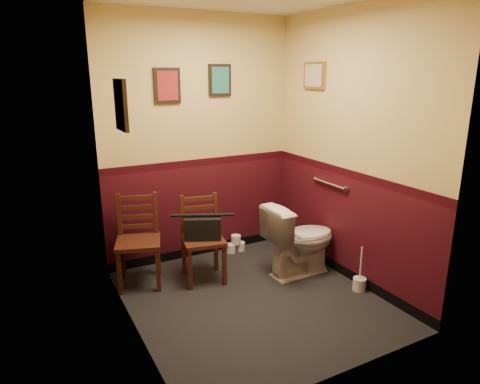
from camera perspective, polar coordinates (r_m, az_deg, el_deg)
name	(u,v)px	position (r m, az deg, el deg)	size (l,w,h in m)	color
floor	(252,299)	(4.20, 1.66, -14.10)	(2.20, 2.40, 0.00)	black
wall_back	(199,141)	(4.78, -5.43, 6.78)	(2.20, 2.70, 0.00)	#3A0B15
wall_front	(349,193)	(2.77, 14.31, -0.18)	(2.20, 2.70, 0.00)	#3A0B15
wall_left	(127,174)	(3.32, -14.89, 2.37)	(2.40, 2.70, 0.00)	#3A0B15
wall_right	(350,150)	(4.36, 14.51, 5.50)	(2.40, 2.70, 0.00)	#3A0B15
grab_bar	(329,184)	(4.61, 11.81, 1.10)	(0.05, 0.56, 0.06)	silver
framed_print_back_a	(167,86)	(4.58, -9.68, 13.80)	(0.28, 0.04, 0.36)	black
framed_print_back_b	(220,80)	(4.80, -2.70, 14.67)	(0.26, 0.04, 0.34)	black
framed_print_left	(121,105)	(3.34, -15.57, 11.12)	(0.04, 0.30, 0.38)	black
framed_print_right	(314,76)	(4.74, 9.88, 15.06)	(0.04, 0.34, 0.28)	olive
toilet	(300,239)	(4.57, 8.04, -6.29)	(0.44, 0.78, 0.77)	white
toilet_brush	(359,283)	(4.47, 15.63, -11.63)	(0.13, 0.13, 0.46)	silver
chair_left	(138,241)	(4.43, -13.39, -6.31)	(0.54, 0.54, 0.91)	#401E13
chair_right	(202,239)	(4.42, -5.04, -6.21)	(0.48, 0.48, 0.88)	#401E13
handbag	(203,228)	(4.34, -4.98, -4.75)	(0.41, 0.32, 0.27)	black
tp_stack	(236,245)	(5.17, -0.58, -7.04)	(0.24, 0.13, 0.21)	silver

